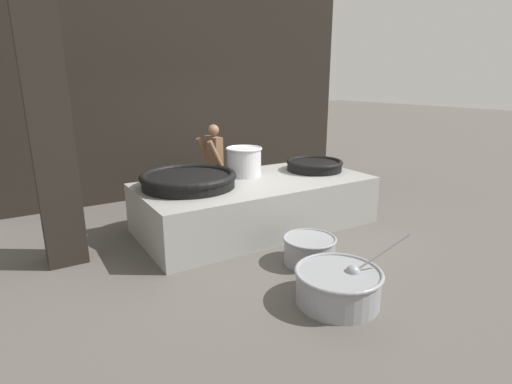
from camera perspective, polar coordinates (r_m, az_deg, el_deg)
The scene contains 10 objects.
ground_plane at distance 6.58m, azimuth 0.00°, elevation -4.83°, with size 60.00×60.00×0.00m, color #56514C.
back_wall at distance 8.54m, azimuth -9.74°, elevation 14.42°, with size 7.43×0.24×4.29m, color black.
support_pillar at distance 5.48m, azimuth -27.93°, elevation 12.21°, with size 0.47×0.47×4.29m, color black.
hearth_platform at distance 6.45m, azimuth 0.00°, elevation -1.64°, with size 3.69×1.79×0.77m.
giant_wok_near at distance 6.03m, azimuth -9.61°, elevation 1.82°, with size 1.43×1.43×0.22m.
giant_wok_far at distance 7.11m, azimuth 8.34°, elevation 3.86°, with size 0.99×0.99×0.18m.
stock_pot at distance 6.62m, azimuth -1.71°, elevation 4.45°, with size 0.60×0.60×0.48m.
cook at distance 7.53m, azimuth -6.05°, elevation 4.28°, with size 0.36×0.56×1.53m.
prep_bowl_vegetables at distance 4.46m, azimuth 11.65°, elevation -12.81°, with size 1.15×0.94×0.76m.
prep_bowl_meat at distance 5.28m, azimuth 7.64°, elevation -8.07°, with size 0.69×0.69×0.35m.
Camera 1 is at (-3.23, -5.24, 2.32)m, focal length 28.00 mm.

